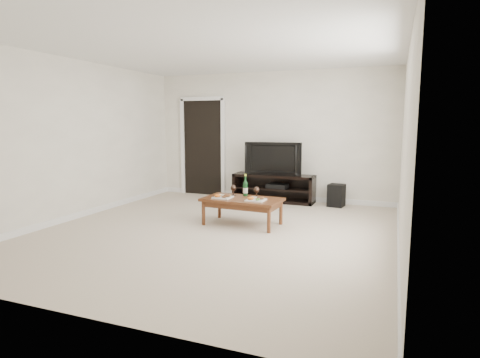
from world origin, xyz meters
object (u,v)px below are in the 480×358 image
object	(u,v)px
subwoofer	(336,195)
coffee_table	(242,212)
media_console	(274,188)
television	(274,158)

from	to	relation	value
subwoofer	coffee_table	size ratio (longest dim) A/B	0.35
coffee_table	media_console	bearing A→B (deg)	92.18
media_console	television	world-z (taller)	television
television	coffee_table	xyz separation A→B (m)	(0.07, -1.97, -0.67)
television	coffee_table	distance (m)	2.08
media_console	coffee_table	distance (m)	1.97
media_console	television	distance (m)	0.60
media_console	coffee_table	bearing A→B (deg)	-87.82
coffee_table	television	bearing A→B (deg)	92.18
media_console	subwoofer	distance (m)	1.25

